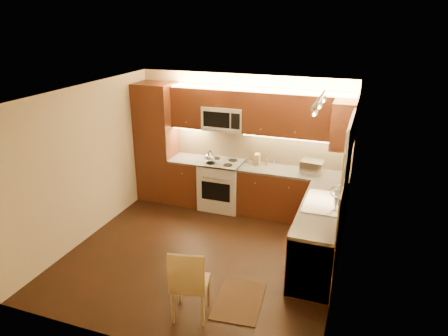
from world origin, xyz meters
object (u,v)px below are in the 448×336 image
at_px(stove, 222,185).
at_px(toaster_oven, 312,167).
at_px(microwave, 224,118).
at_px(sink, 323,198).
at_px(dining_chair, 190,281).
at_px(kettle, 210,156).
at_px(knife_block, 257,159).
at_px(soap_bottle, 338,191).

relative_size(stove, toaster_oven, 2.41).
height_order(microwave, sink, microwave).
bearing_deg(sink, dining_chair, -124.62).
xyz_separation_m(kettle, knife_block, (0.84, 0.24, -0.03)).
bearing_deg(sink, stove, 150.64).
distance_m(toaster_oven, dining_chair, 3.24).
distance_m(microwave, toaster_oven, 1.80).
relative_size(stove, dining_chair, 0.95).
xyz_separation_m(microwave, dining_chair, (0.70, -3.15, -1.23)).
bearing_deg(stove, kettle, -153.66).
xyz_separation_m(microwave, kettle, (-0.20, -0.24, -0.69)).
distance_m(stove, microwave, 1.27).
relative_size(toaster_oven, knife_block, 1.88).
distance_m(kettle, dining_chair, 3.10).
relative_size(kettle, dining_chair, 0.24).
relative_size(stove, kettle, 4.01).
xyz_separation_m(stove, sink, (2.00, -1.12, 0.52)).
bearing_deg(dining_chair, stove, 90.95).
relative_size(kettle, toaster_oven, 0.60).
height_order(stove, soap_bottle, soap_bottle).
distance_m(sink, dining_chair, 2.34).
bearing_deg(soap_bottle, knife_block, 149.93).
bearing_deg(stove, toaster_oven, 1.13).
height_order(microwave, toaster_oven, microwave).
height_order(microwave, soap_bottle, microwave).
xyz_separation_m(sink, dining_chair, (-1.30, -1.89, -0.49)).
bearing_deg(kettle, knife_block, 20.66).
bearing_deg(toaster_oven, dining_chair, -101.13).
relative_size(knife_block, soap_bottle, 0.99).
distance_m(knife_block, dining_chair, 3.19).
bearing_deg(toaster_oven, microwave, -177.15).
xyz_separation_m(kettle, soap_bottle, (2.39, -0.74, -0.03)).
height_order(sink, knife_block, knife_block).
bearing_deg(knife_block, soap_bottle, -36.27).
bearing_deg(knife_block, sink, -46.76).
bearing_deg(toaster_oven, knife_block, -179.67).
relative_size(knife_block, dining_chair, 0.21).
relative_size(microwave, knife_block, 3.74).
relative_size(stove, sink, 1.07).
distance_m(stove, dining_chair, 3.09).
relative_size(microwave, dining_chair, 0.78).
xyz_separation_m(microwave, sink, (2.00, -1.26, -0.74)).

